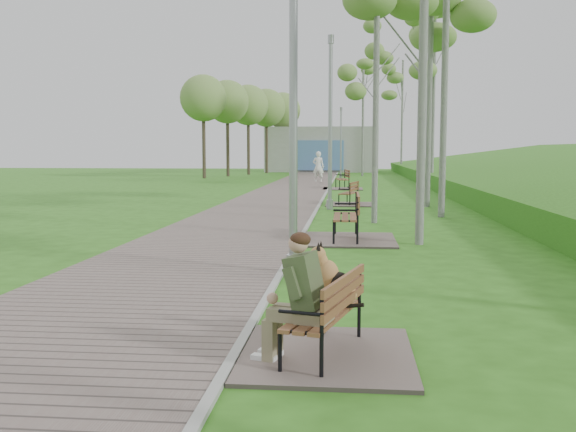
{
  "coord_description": "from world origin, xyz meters",
  "views": [
    {
      "loc": [
        1.06,
        -7.73,
        1.94
      ],
      "look_at": [
        0.17,
        1.52,
        0.98
      ],
      "focal_mm": 40.0,
      "sensor_mm": 36.0,
      "label": 1
    }
  ],
  "objects": [
    {
      "name": "lamp_post_near",
      "position": [
        0.2,
        2.09,
        2.58
      ],
      "size": [
        0.21,
        0.21,
        5.53
      ],
      "color": "#93969A",
      "rests_on": "ground"
    },
    {
      "name": "walkway",
      "position": [
        -1.75,
        21.5,
        0.02
      ],
      "size": [
        3.5,
        67.0,
        0.04
      ],
      "primitive_type": "cube",
      "color": "#74655E",
      "rests_on": "ground"
    },
    {
      "name": "bench_second",
      "position": [
        0.98,
        6.0,
        0.24
      ],
      "size": [
        2.05,
        2.28,
        1.26
      ],
      "color": "#74655E",
      "rests_on": "ground"
    },
    {
      "name": "birch_distant_b",
      "position": [
        5.36,
        47.02,
        7.66
      ],
      "size": [
        2.36,
        2.36,
        9.75
      ],
      "color": "silver",
      "rests_on": "ground"
    },
    {
      "name": "bench_third",
      "position": [
        1.02,
        15.11,
        0.19
      ],
      "size": [
        1.68,
        1.87,
        1.03
      ],
      "color": "#74655E",
      "rests_on": "ground"
    },
    {
      "name": "bench_far",
      "position": [
        0.69,
        24.42,
        0.23
      ],
      "size": [
        1.96,
        2.18,
        1.2
      ],
      "color": "#74655E",
      "rests_on": "ground"
    },
    {
      "name": "building_north",
      "position": [
        -1.5,
        50.97,
        1.99
      ],
      "size": [
        10.0,
        5.2,
        4.0
      ],
      "color": "#9E9E99",
      "rests_on": "ground"
    },
    {
      "name": "ground",
      "position": [
        0.0,
        0.0,
        0.0
      ],
      "size": [
        120.0,
        120.0,
        0.0
      ],
      "primitive_type": "plane",
      "color": "#2D6117",
      "rests_on": "ground"
    },
    {
      "name": "bench_main",
      "position": [
        0.78,
        -1.9,
        0.39
      ],
      "size": [
        1.6,
        1.78,
        1.4
      ],
      "color": "#74655E",
      "rests_on": "ground"
    },
    {
      "name": "pedestrian_near",
      "position": [
        -0.84,
        30.89,
        0.94
      ],
      "size": [
        0.74,
        0.54,
        1.88
      ],
      "primitive_type": "imported",
      "rotation": [
        0.0,
        0.0,
        3.01
      ],
      "color": "white",
      "rests_on": "ground"
    },
    {
      "name": "lamp_post_third",
      "position": [
        0.44,
        35.36,
        2.24
      ],
      "size": [
        0.18,
        0.18,
        4.79
      ],
      "color": "#93969A",
      "rests_on": "ground"
    },
    {
      "name": "kerb",
      "position": [
        0.0,
        21.5,
        0.03
      ],
      "size": [
        0.1,
        67.0,
        0.05
      ],
      "primitive_type": "cube",
      "color": "#999993",
      "rests_on": "ground"
    },
    {
      "name": "birch_mid_c",
      "position": [
        3.72,
        14.57,
        6.36
      ],
      "size": [
        2.56,
        2.56,
        8.1
      ],
      "color": "silver",
      "rests_on": "ground"
    },
    {
      "name": "birch_far_b",
      "position": [
        2.4,
        28.36,
        7.38
      ],
      "size": [
        2.46,
        2.46,
        9.4
      ],
      "color": "silver",
      "rests_on": "ground"
    },
    {
      "name": "birch_far_c",
      "position": [
        5.25,
        32.52,
        9.45
      ],
      "size": [
        2.83,
        2.83,
        12.03
      ],
      "color": "silver",
      "rests_on": "ground"
    },
    {
      "name": "lamp_post_second",
      "position": [
        0.41,
        13.24,
        2.62
      ],
      "size": [
        0.22,
        0.22,
        5.61
      ],
      "color": "#93969A",
      "rests_on": "ground"
    },
    {
      "name": "birch_far_a",
      "position": [
        5.27,
        25.87,
        7.11
      ],
      "size": [
        2.38,
        2.38,
        9.05
      ],
      "color": "silver",
      "rests_on": "ground"
    },
    {
      "name": "birch_distant_a",
      "position": [
        1.99,
        41.12,
        6.7
      ],
      "size": [
        2.43,
        2.43,
        8.54
      ],
      "color": "silver",
      "rests_on": "ground"
    }
  ]
}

